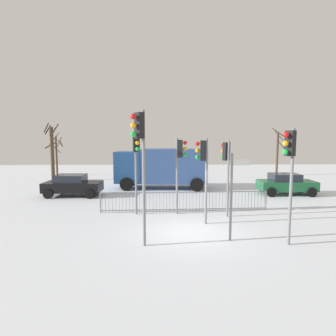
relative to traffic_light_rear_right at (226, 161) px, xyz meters
name	(u,v)px	position (x,y,z in m)	size (l,w,h in m)	color
ground_plane	(191,232)	(-1.98, -2.43, -2.80)	(60.00, 60.00, 0.00)	silver
traffic_light_rear_right	(226,161)	(0.00, 0.00, 0.00)	(0.42, 0.52, 3.82)	slate
traffic_light_mid_left	(180,159)	(-2.29, 0.42, 0.09)	(0.56, 0.36, 3.94)	slate
traffic_light_rear_left	(140,148)	(-3.96, -3.92, 0.78)	(0.48, 0.45, 4.90)	slate
traffic_light_foreground_right	(203,162)	(-1.35, -1.28, 0.07)	(0.57, 0.33, 3.92)	slate
traffic_light_mid_right	(290,160)	(1.33, -3.93, 0.34)	(0.52, 0.41, 4.28)	slate
traffic_light_foreground_left	(136,154)	(-4.49, 0.25, 0.31)	(0.37, 0.55, 4.24)	slate
direction_sign_post	(233,192)	(-0.53, -3.36, -0.93)	(0.78, 0.18, 3.36)	slate
pedestrian_guard_railing	(185,201)	(-1.99, 0.85, -2.24)	(8.99, 0.45, 1.07)	slate
car_green_near	(286,184)	(5.49, 5.26, -2.03)	(3.85, 2.02, 1.47)	#195933
car_black_mid	(73,185)	(-9.31, 5.07, -2.03)	(3.83, 1.98, 1.47)	black
delivery_truck	(162,166)	(-3.16, 7.89, -1.06)	(7.18, 3.08, 3.10)	#33518C
bare_tree_left	(57,154)	(-14.42, 15.97, -0.49)	(1.49, 1.35, 4.59)	#473828
bare_tree_centre	(278,152)	(9.00, 15.05, -0.28)	(1.78, 1.04, 4.98)	#473828
bare_tree_right	(52,152)	(-13.41, 12.18, -0.10)	(1.37, 1.25, 5.39)	#473828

